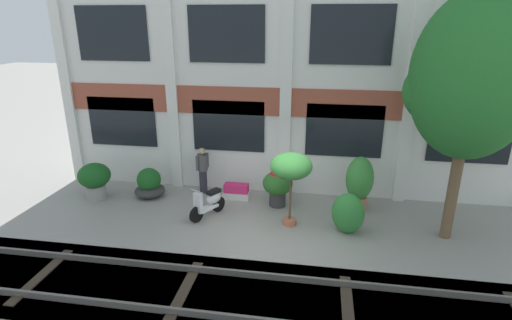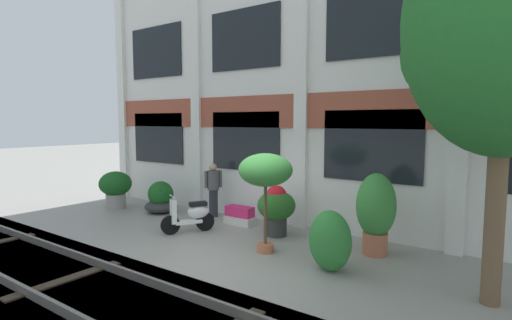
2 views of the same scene
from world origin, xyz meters
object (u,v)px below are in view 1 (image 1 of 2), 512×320
Objects in this scene: potted_plant_terracotta_small at (291,168)px; potted_plant_wide_bowl at (149,185)px; potted_plant_glazed_jar at (95,178)px; potted_plant_square_trough at (236,192)px; scooter_near_curb at (209,202)px; potted_plant_ribbed_drum at (278,184)px; topiary_hedge at (348,213)px; potted_plant_stone_basin at (359,180)px; broadleaf_tree at (473,80)px; resident_by_doorway at (203,169)px.

potted_plant_terracotta_small reaches higher than potted_plant_wide_bowl.
potted_plant_square_trough is at bearing 9.13° from potted_plant_glazed_jar.
potted_plant_square_trough is 0.72× the size of scooter_near_curb.
potted_plant_glazed_jar is 1.21× the size of potted_plant_wide_bowl.
potted_plant_ribbed_drum reaches higher than topiary_hedge.
potted_plant_square_trough is 3.95m from potted_plant_stone_basin.
scooter_near_curb is 1.06× the size of topiary_hedge.
potted_plant_glazed_jar is at bearing -176.85° from potted_plant_stone_basin.
scooter_near_curb is at bearing -112.14° from potted_plant_square_trough.
potted_plant_wide_bowl is at bearing 172.28° from broadleaf_tree.
broadleaf_tree is at bearing 20.07° from resident_by_doorway.
broadleaf_tree is 4.11m from potted_plant_stone_basin.
potted_plant_ribbed_drum is 2.50m from topiary_hedge.
potted_plant_stone_basin reaches higher than resident_by_doorway.
topiary_hedge reaches higher than potted_plant_wide_bowl.
potted_plant_glazed_jar is 1.36× the size of potted_plant_square_trough.
potted_plant_stone_basin is 4.57m from scooter_near_curb.
potted_plant_glazed_jar reaches higher than scooter_near_curb.
resident_by_doorway is (1.69, 0.55, 0.44)m from potted_plant_wide_bowl.
potted_plant_stone_basin reaches higher than topiary_hedge.
potted_plant_ribbed_drum is at bearing 165.73° from broadleaf_tree.
potted_plant_square_trough is at bearing 166.16° from broadleaf_tree.
potted_plant_wide_bowl is (-2.88, -0.29, 0.17)m from potted_plant_square_trough.
potted_plant_stone_basin is 1.76× the size of potted_plant_wide_bowl.
broadleaf_tree reaches higher than potted_plant_square_trough.
broadleaf_tree is at bearing -0.07° from potted_plant_terracotta_small.
resident_by_doorway reaches higher than potted_plant_wide_bowl.
topiary_hedge is at bearing -6.74° from potted_plant_glazed_jar.
broadleaf_tree is at bearing -13.84° from potted_plant_square_trough.
potted_plant_ribbed_drum is (1.39, -0.30, 0.48)m from potted_plant_square_trough.
potted_plant_wide_bowl is at bearing 14.99° from potted_plant_glazed_jar.
potted_plant_terracotta_small is at bearing -148.20° from potted_plant_stone_basin.
broadleaf_tree is 11.25m from potted_plant_glazed_jar.
potted_plant_square_trough is (-1.87, 1.50, -1.51)m from potted_plant_terracotta_small.
broadleaf_tree is 4.50m from topiary_hedge.
potted_plant_wide_bowl is 4.29m from potted_plant_ribbed_drum.
potted_plant_stone_basin reaches higher than potted_plant_ribbed_drum.
resident_by_doorway is at bearing 16.59° from potted_plant_glazed_jar.
potted_plant_terracotta_small is 3.65m from resident_by_doorway.
potted_plant_wide_bowl is 0.79× the size of potted_plant_ribbed_drum.
topiary_hedge is at bearing -12.35° from potted_plant_wide_bowl.
resident_by_doorway reaches higher than potted_plant_glazed_jar.
potted_plant_stone_basin reaches higher than scooter_near_curb.
potted_plant_ribbed_drum is at bearing 148.64° from scooter_near_curb.
potted_plant_glazed_jar is 1.04× the size of topiary_hedge.
potted_plant_stone_basin is at bearing 151.18° from broadleaf_tree.
broadleaf_tree is 4.91m from potted_plant_terracotta_small.
broadleaf_tree is 5.25× the size of potted_plant_glazed_jar.
potted_plant_wide_bowl is 0.86× the size of topiary_hedge.
resident_by_doorway is (-0.65, 1.61, 0.42)m from scooter_near_curb.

